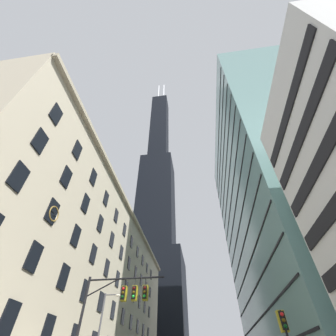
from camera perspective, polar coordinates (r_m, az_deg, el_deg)
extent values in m
cube|color=#BCAF93|center=(46.37, -20.54, -25.59)|extent=(14.44, 65.20, 26.39)
cube|color=tan|center=(48.55, -8.81, -12.09)|extent=(0.70, 65.20, 0.60)
cube|color=black|center=(21.10, -35.53, -28.83)|extent=(0.14, 1.40, 2.20)
cube|color=black|center=(25.16, -28.29, -32.57)|extent=(0.14, 1.40, 2.20)
cube|color=black|center=(22.05, -30.96, -18.78)|extent=(0.14, 1.40, 2.20)
cube|color=black|center=(25.97, -25.02, -23.78)|extent=(0.14, 1.40, 2.20)
cube|color=black|center=(30.20, -20.40, -27.27)|extent=(0.14, 1.40, 2.20)
cube|color=black|center=(34.64, -16.75, -29.78)|extent=(0.14, 1.40, 2.20)
cube|color=black|center=(39.22, -13.81, -31.65)|extent=(0.14, 1.40, 2.20)
cube|color=black|center=(43.88, -11.42, -33.07)|extent=(0.14, 1.40, 2.20)
cube|color=black|center=(48.62, -9.42, -34.18)|extent=(0.14, 1.40, 2.20)
cube|color=black|center=(53.40, -7.75, -35.07)|extent=(0.14, 1.40, 2.20)
cube|color=black|center=(58.22, -6.32, -35.80)|extent=(0.14, 1.40, 2.20)
cube|color=black|center=(63.07, -5.09, -36.40)|extent=(0.14, 1.40, 2.20)
cube|color=black|center=(20.61, -33.72, -1.81)|extent=(0.14, 1.40, 2.20)
cube|color=black|center=(23.72, -27.36, -9.76)|extent=(0.14, 1.40, 2.20)
cube|color=black|center=(27.39, -22.39, -15.65)|extent=(0.14, 1.40, 2.20)
cube|color=black|center=(31.44, -18.47, -20.02)|extent=(0.14, 1.40, 2.20)
cube|color=black|center=(35.72, -15.31, -23.30)|extent=(0.14, 1.40, 2.20)
cube|color=black|center=(40.18, -12.73, -25.82)|extent=(0.14, 1.40, 2.20)
cube|color=black|center=(44.74, -10.60, -27.80)|extent=(0.14, 1.40, 2.20)
cube|color=black|center=(49.40, -8.80, -29.39)|extent=(0.14, 1.40, 2.20)
cube|color=black|center=(54.11, -7.28, -30.68)|extent=(0.14, 1.40, 2.20)
cube|color=black|center=(58.87, -5.96, -31.75)|extent=(0.14, 1.40, 2.20)
cube|color=black|center=(63.67, -4.82, -32.65)|extent=(0.14, 1.40, 2.20)
cube|color=black|center=(23.16, -29.77, 6.01)|extent=(0.14, 1.40, 2.20)
cube|color=black|center=(25.96, -24.46, -2.08)|extent=(0.14, 1.40, 2.20)
cube|color=black|center=(29.36, -20.24, -8.45)|extent=(0.14, 1.40, 2.20)
cube|color=black|center=(33.16, -16.86, -13.39)|extent=(0.14, 1.40, 2.20)
cube|color=black|center=(37.25, -14.09, -17.26)|extent=(0.14, 1.40, 2.20)
cube|color=black|center=(41.54, -11.81, -20.31)|extent=(0.14, 1.40, 2.20)
cube|color=black|center=(45.97, -9.89, -22.77)|extent=(0.14, 1.40, 2.20)
cube|color=black|center=(50.51, -8.26, -24.77)|extent=(0.14, 1.40, 2.20)
cube|color=black|center=(55.13, -6.86, -26.42)|extent=(0.14, 1.40, 2.20)
cube|color=black|center=(59.81, -5.64, -27.80)|extent=(0.14, 1.40, 2.20)
cube|color=black|center=(64.54, -4.58, -28.98)|extent=(0.14, 1.40, 2.20)
cube|color=black|center=(26.13, -26.59, 12.16)|extent=(0.14, 1.40, 2.20)
cube|color=black|center=(28.65, -22.08, 4.27)|extent=(0.14, 1.40, 2.20)
cube|color=black|center=(31.76, -18.46, -2.23)|extent=(0.14, 1.40, 2.20)
cube|color=black|center=(35.31, -15.50, -7.49)|extent=(0.14, 1.40, 2.20)
cube|color=black|center=(39.17, -13.06, -11.74)|extent=(0.14, 1.40, 2.20)
cube|color=black|center=(43.27, -11.00, -15.20)|extent=(0.14, 1.40, 2.20)
cube|color=black|center=(47.54, -9.26, -18.03)|extent=(0.14, 1.40, 2.20)
cube|color=black|center=(51.95, -7.77, -20.37)|extent=(0.14, 1.40, 2.20)
cube|color=black|center=(56.45, -6.48, -22.34)|extent=(0.14, 1.40, 2.20)
cube|color=black|center=(61.03, -5.35, -24.00)|extent=(0.14, 1.40, 2.20)
cube|color=black|center=(65.67, -4.36, -25.42)|extent=(0.14, 1.40, 2.20)
torus|color=olive|center=(23.80, -27.02, -10.32)|extent=(0.13, 1.45, 1.45)
cylinder|color=silver|center=(23.82, -27.10, -10.32)|extent=(0.05, 1.25, 1.25)
cube|color=black|center=(23.82, -26.90, -10.69)|extent=(0.03, 0.34, 0.29)
cube|color=black|center=(23.62, -27.23, -9.90)|extent=(0.03, 0.56, 0.12)
cube|color=black|center=(104.87, -4.13, -32.26)|extent=(26.72, 26.72, 40.78)
cube|color=black|center=(124.18, -2.99, -8.94)|extent=(18.71, 18.71, 59.31)
cube|color=black|center=(170.61, -2.18, 9.99)|extent=(12.02, 12.02, 74.14)
cylinder|color=silver|center=(214.52, -2.47, 18.31)|extent=(1.20, 1.20, 29.68)
cylinder|color=silver|center=(214.06, -1.13, 18.48)|extent=(1.20, 1.20, 29.68)
cube|color=black|center=(18.53, 34.12, 1.46)|extent=(0.16, 13.12, 1.10)
cube|color=black|center=(20.42, 30.88, 7.52)|extent=(0.16, 13.12, 1.10)
cube|color=black|center=(22.55, 28.15, 12.47)|extent=(0.16, 13.12, 1.10)
cube|color=gray|center=(55.91, 24.70, -8.76)|extent=(16.29, 46.10, 58.28)
cube|color=black|center=(46.70, 22.24, -32.04)|extent=(0.12, 45.10, 0.24)
cube|color=black|center=(47.45, 20.84, -27.41)|extent=(0.12, 45.10, 0.24)
cube|color=black|center=(48.51, 19.60, -22.94)|extent=(0.12, 45.10, 0.24)
cube|color=black|center=(49.88, 18.49, -18.69)|extent=(0.12, 45.10, 0.24)
cube|color=black|center=(51.52, 17.50, -14.67)|extent=(0.12, 45.10, 0.24)
cube|color=black|center=(53.41, 16.60, -10.92)|extent=(0.12, 45.10, 0.24)
cube|color=black|center=(55.52, 15.79, -7.44)|extent=(0.12, 45.10, 0.24)
cube|color=black|center=(57.83, 15.06, -4.22)|extent=(0.12, 45.10, 0.24)
cube|color=black|center=(60.32, 14.39, -1.26)|extent=(0.12, 45.10, 0.24)
cube|color=black|center=(62.97, 13.77, 1.46)|extent=(0.12, 45.10, 0.24)
cube|color=black|center=(65.75, 13.21, 3.96)|extent=(0.12, 45.10, 0.24)
cube|color=black|center=(68.66, 12.68, 6.25)|extent=(0.12, 45.10, 0.24)
cylinder|color=black|center=(20.81, -21.78, -33.78)|extent=(0.20, 0.20, 7.04)
cylinder|color=black|center=(20.33, -10.60, -25.92)|extent=(6.16, 0.14, 0.14)
cylinder|color=black|center=(20.79, -16.32, -27.18)|extent=(2.54, 0.10, 1.30)
cylinder|color=black|center=(20.27, -10.96, -26.71)|extent=(0.04, 0.04, 0.60)
cube|color=black|center=(20.08, -11.27, -28.76)|extent=(0.30, 0.30, 0.90)
cube|color=olive|center=(20.24, -11.12, -28.88)|extent=(0.40, 0.40, 1.04)
sphere|color=red|center=(20.00, -11.29, -27.86)|extent=(0.20, 0.20, 0.20)
sphere|color=#4B3A08|center=(19.93, -11.42, -28.64)|extent=(0.20, 0.20, 0.20)
sphere|color=#083D10|center=(19.87, -11.54, -29.41)|extent=(0.20, 0.20, 0.20)
cylinder|color=black|center=(20.03, -8.37, -26.80)|extent=(0.04, 0.04, 0.60)
cube|color=black|center=(19.84, -8.61, -28.87)|extent=(0.30, 0.30, 0.90)
cube|color=olive|center=(20.00, -8.47, -29.00)|extent=(0.40, 0.40, 1.04)
sphere|color=#450808|center=(19.76, -8.65, -27.97)|extent=(0.20, 0.20, 0.20)
sphere|color=#4B3A08|center=(19.69, -8.74, -28.76)|extent=(0.20, 0.20, 0.20)
sphere|color=green|center=(19.63, -8.84, -29.55)|extent=(0.20, 0.20, 0.20)
cylinder|color=black|center=(19.83, -5.72, -26.84)|extent=(0.04, 0.04, 0.60)
cube|color=black|center=(19.63, -5.89, -28.94)|extent=(0.30, 0.30, 0.90)
cube|color=olive|center=(19.79, -5.77, -29.06)|extent=(0.40, 0.40, 1.04)
sphere|color=#450808|center=(19.55, -5.93, -28.03)|extent=(0.20, 0.20, 0.20)
sphere|color=#4B3A08|center=(19.48, -6.00, -28.82)|extent=(0.20, 0.20, 0.20)
sphere|color=green|center=(19.42, -6.07, -29.62)|extent=(0.20, 0.20, 0.20)
cube|color=black|center=(16.62, 27.20, -31.25)|extent=(0.30, 0.30, 0.90)
cube|color=olive|center=(16.79, 27.06, -31.38)|extent=(0.40, 0.40, 1.04)
sphere|color=red|center=(16.51, 26.99, -30.23)|extent=(0.20, 0.20, 0.20)
sphere|color=#4B3A08|center=(16.47, 27.34, -31.14)|extent=(0.20, 0.20, 0.20)
sphere|color=#083D10|center=(16.43, 27.70, -32.06)|extent=(0.20, 0.20, 0.20)
cylinder|color=#47474C|center=(28.26, -14.15, -28.79)|extent=(1.41, 0.10, 0.10)
ellipsoid|color=#EFE5C6|center=(28.00, -12.64, -29.09)|extent=(0.56, 0.32, 0.24)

